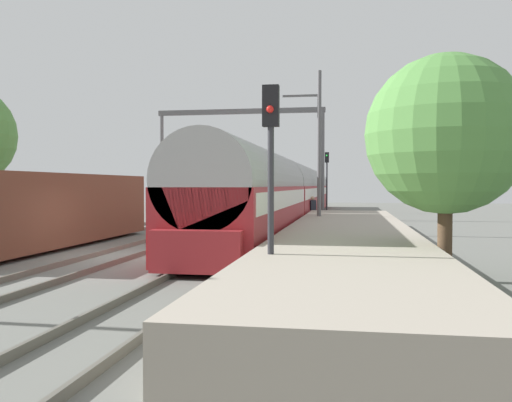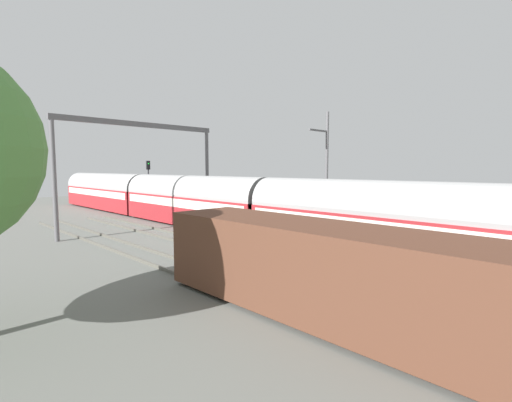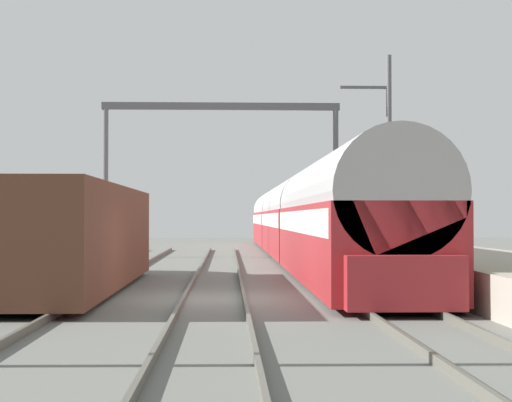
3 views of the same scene
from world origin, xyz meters
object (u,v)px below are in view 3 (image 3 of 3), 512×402
Objects in this scene: catenary_gantry at (221,147)px; person_crossing at (340,239)px; railway_signal_far at (314,196)px; passenger_train at (298,218)px; freight_car at (74,237)px.

person_crossing is at bearing -38.54° from catenary_gantry.
railway_signal_far is at bearing -130.33° from person_crossing.
person_crossing is 8.34m from catenary_gantry.
person_crossing is 0.14× the size of catenary_gantry.
catenary_gantry is at bearing 171.00° from passenger_train.
railway_signal_far is (1.92, 10.42, 1.41)m from passenger_train.
freight_car reaches higher than person_crossing.
railway_signal_far is at bearing 71.48° from freight_car.
passenger_train is 28.44× the size of person_crossing.
passenger_train is 5.33m from catenary_gantry.
person_crossing is at bearing -66.76° from passenger_train.
catenary_gantry reaches higher than passenger_train.
person_crossing is at bearing 57.43° from freight_car.
freight_car is 17.30m from person_crossing.
freight_car is at bearing 18.36° from person_crossing.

